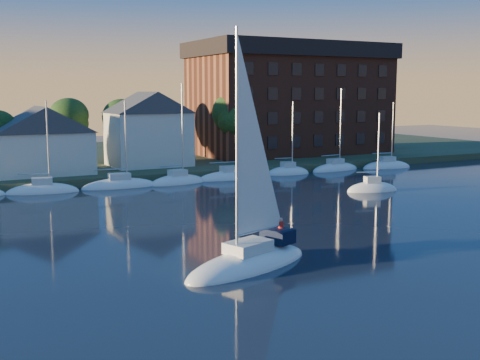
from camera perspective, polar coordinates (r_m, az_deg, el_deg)
ground at (r=27.53m, az=17.54°, el=-15.05°), size 260.00×260.00×0.00m
shoreline_land at (r=94.99m, az=-16.34°, el=1.51°), size 160.00×50.00×2.00m
wooden_dock at (r=72.75m, az=-12.76°, el=-0.36°), size 120.00×3.00×1.00m
clubhouse_centre at (r=75.80m, az=-18.26°, el=3.68°), size 11.55×8.40×8.08m
clubhouse_east at (r=81.10m, az=-8.70°, el=4.89°), size 10.50×8.40×9.80m
condo_block at (r=97.69m, az=4.78°, el=7.76°), size 31.00×17.00×17.40m
tree_line at (r=83.18m, az=-13.55°, el=5.65°), size 93.40×5.40×8.90m
moored_fleet at (r=69.87m, az=-12.12°, el=-0.61°), size 87.50×2.40×12.05m
hero_sailboat at (r=37.56m, az=0.94°, el=-7.27°), size 10.67×6.42×15.59m
drifting_sailboat_right at (r=67.17m, az=12.41°, el=-0.97°), size 6.10×3.45×9.61m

